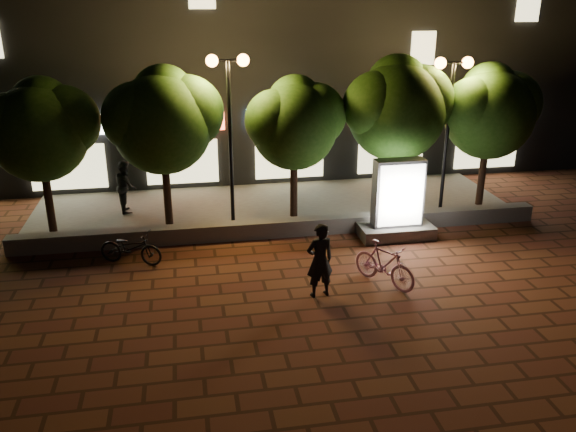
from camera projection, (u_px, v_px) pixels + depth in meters
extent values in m
plane|color=#592F1C|center=(314.00, 297.00, 14.34)|extent=(80.00, 80.00, 0.00)
cube|color=slate|center=(286.00, 227.00, 17.93)|extent=(16.00, 0.45, 0.50)
cube|color=slate|center=(274.00, 206.00, 20.31)|extent=(16.00, 5.00, 0.08)
cube|color=black|center=(249.00, 42.00, 24.55)|extent=(28.00, 8.00, 10.00)
cube|color=white|center=(63.00, 126.00, 20.50)|extent=(3.20, 0.12, 0.70)
cube|color=beige|center=(68.00, 167.00, 21.03)|extent=(2.60, 0.10, 1.60)
cube|color=#D94824|center=(180.00, 121.00, 21.16)|extent=(3.20, 0.12, 0.70)
cube|color=beige|center=(182.00, 162.00, 21.69)|extent=(2.60, 0.10, 1.60)
cube|color=#409FD6|center=(290.00, 118.00, 21.82)|extent=(3.20, 0.12, 0.70)
cube|color=beige|center=(290.00, 157.00, 22.35)|extent=(2.60, 0.10, 1.60)
cube|color=orange|center=(393.00, 114.00, 22.47)|extent=(3.20, 0.12, 0.70)
cube|color=beige|center=(391.00, 152.00, 23.00)|extent=(2.60, 0.10, 1.60)
cube|color=silver|center=(491.00, 111.00, 23.13)|extent=(3.20, 0.12, 0.70)
cube|color=beige|center=(486.00, 148.00, 23.66)|extent=(2.60, 0.10, 1.60)
cube|color=beige|center=(423.00, 48.00, 21.79)|extent=(0.90, 0.10, 1.20)
cube|color=beige|center=(529.00, 5.00, 21.92)|extent=(0.90, 0.10, 1.20)
cylinder|color=black|center=(48.00, 196.00, 17.74)|extent=(0.24, 0.24, 2.25)
sphere|color=#2C5117|center=(39.00, 134.00, 17.07)|extent=(2.80, 2.80, 2.80)
sphere|color=#2C5117|center=(64.00, 121.00, 17.26)|extent=(2.10, 2.10, 2.10)
sphere|color=#2C5117|center=(13.00, 127.00, 16.74)|extent=(1.96, 1.96, 1.96)
sphere|color=#2C5117|center=(41.00, 107.00, 17.16)|extent=(1.82, 1.82, 1.82)
cylinder|color=black|center=(167.00, 188.00, 18.30)|extent=(0.24, 0.24, 2.34)
sphere|color=#2C5117|center=(162.00, 124.00, 17.59)|extent=(3.00, 3.00, 3.00)
sphere|color=#2C5117|center=(187.00, 112.00, 17.79)|extent=(2.25, 2.25, 2.25)
sphere|color=#2C5117|center=(138.00, 118.00, 17.25)|extent=(2.10, 2.10, 2.10)
sphere|color=#2C5117|center=(164.00, 97.00, 17.66)|extent=(1.95, 1.95, 1.95)
cylinder|color=black|center=(294.00, 183.00, 18.98)|extent=(0.24, 0.24, 2.21)
sphere|color=#2C5117|center=(294.00, 127.00, 18.32)|extent=(2.70, 2.70, 2.70)
sphere|color=#2C5117|center=(314.00, 115.00, 18.51)|extent=(2.03, 2.03, 2.02)
sphere|color=#2C5117|center=(275.00, 120.00, 18.00)|extent=(1.89, 1.89, 1.89)
sphere|color=#2C5117|center=(295.00, 103.00, 18.42)|extent=(1.76, 1.76, 1.76)
cylinder|color=black|center=(392.00, 175.00, 19.48)|extent=(0.24, 0.24, 2.43)
sphere|color=#2C5117|center=(396.00, 112.00, 18.75)|extent=(3.10, 3.10, 3.10)
sphere|color=#2C5117|center=(418.00, 101.00, 18.95)|extent=(2.33, 2.33, 2.33)
sphere|color=#2C5117|center=(377.00, 106.00, 18.41)|extent=(2.17, 2.17, 2.17)
sphere|color=#2C5117|center=(397.00, 86.00, 18.81)|extent=(2.01, 2.02, 2.02)
cylinder|color=black|center=(482.00, 172.00, 20.03)|extent=(0.24, 0.24, 2.29)
sphere|color=#2C5117|center=(489.00, 115.00, 19.34)|extent=(2.90, 2.90, 2.90)
sphere|color=#2C5117|center=(508.00, 104.00, 19.54)|extent=(2.18, 2.17, 2.17)
sphere|color=#2C5117|center=(474.00, 109.00, 19.01)|extent=(2.03, 2.03, 2.03)
sphere|color=#2C5117|center=(490.00, 91.00, 19.42)|extent=(1.89, 1.88, 1.88)
cylinder|color=black|center=(231.00, 145.00, 17.97)|extent=(0.12, 0.12, 5.00)
cylinder|color=black|center=(228.00, 60.00, 17.09)|extent=(0.90, 0.08, 0.08)
sphere|color=orange|center=(212.00, 61.00, 17.01)|extent=(0.36, 0.36, 0.36)
sphere|color=orange|center=(243.00, 60.00, 17.16)|extent=(0.36, 0.36, 0.36)
cylinder|color=black|center=(447.00, 139.00, 19.15)|extent=(0.12, 0.12, 4.80)
cylinder|color=black|center=(454.00, 63.00, 18.31)|extent=(0.90, 0.08, 0.08)
sphere|color=orange|center=(440.00, 63.00, 18.23)|extent=(0.36, 0.36, 0.36)
sphere|color=orange|center=(468.00, 63.00, 18.38)|extent=(0.36, 0.36, 0.36)
cube|color=slate|center=(395.00, 231.00, 17.86)|extent=(2.23, 1.13, 0.37)
cube|color=#4C4C51|center=(398.00, 193.00, 17.43)|extent=(1.48, 0.52, 2.04)
cube|color=white|center=(401.00, 196.00, 17.19)|extent=(1.34, 0.05, 1.85)
cube|color=white|center=(395.00, 190.00, 17.68)|extent=(1.34, 0.05, 1.85)
imported|color=#CB7FAD|center=(384.00, 264.00, 14.78)|extent=(1.45, 1.85, 1.12)
imported|color=black|center=(320.00, 260.00, 14.10)|extent=(0.76, 0.57, 1.87)
imported|color=black|center=(131.00, 248.00, 15.97)|extent=(1.87, 1.23, 0.93)
imported|color=black|center=(126.00, 186.00, 19.47)|extent=(0.79, 0.94, 1.74)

